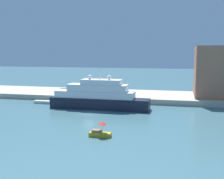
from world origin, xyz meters
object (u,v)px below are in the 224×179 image
(large_yacht, at_px, (98,97))
(small_motorboat, at_px, (100,131))
(work_barge, at_px, (42,102))
(person_figure, at_px, (72,92))
(parked_car, at_px, (65,91))
(harbor_building, at_px, (220,71))
(mooring_bollard, at_px, (111,95))

(large_yacht, relative_size, small_motorboat, 6.73)
(work_barge, xyz_separation_m, person_figure, (5.90, 8.76, 2.00))
(small_motorboat, height_order, work_barge, small_motorboat)
(person_figure, bearing_deg, parked_car, 141.60)
(harbor_building, height_order, mooring_bollard, harbor_building)
(large_yacht, bearing_deg, work_barge, 168.99)
(small_motorboat, distance_m, mooring_bollard, 35.05)
(large_yacht, relative_size, harbor_building, 1.71)
(work_barge, height_order, person_figure, person_figure)
(parked_car, distance_m, person_figure, 4.90)
(work_barge, height_order, mooring_bollard, mooring_bollard)
(harbor_building, bearing_deg, mooring_bollard, -163.87)
(harbor_building, xyz_separation_m, mooring_bollard, (-31.47, -9.10, -7.08))
(person_figure, bearing_deg, work_barge, -123.98)
(parked_car, xyz_separation_m, mooring_bollard, (16.81, -5.11, -0.18))
(person_figure, bearing_deg, large_yacht, -45.41)
(parked_car, distance_m, mooring_bollard, 17.57)
(parked_car, bearing_deg, small_motorboat, -59.37)
(mooring_bollard, bearing_deg, work_barge, -160.49)
(mooring_bollard, bearing_deg, parked_car, 163.08)
(harbor_building, relative_size, mooring_bollard, 17.16)
(work_barge, bearing_deg, parked_car, 80.09)
(work_barge, bearing_deg, mooring_bollard, 19.51)
(large_yacht, distance_m, person_figure, 17.22)
(large_yacht, relative_size, work_barge, 5.46)
(work_barge, relative_size, person_figure, 2.69)
(mooring_bollard, bearing_deg, large_yacht, -94.97)
(large_yacht, relative_size, mooring_bollard, 29.31)
(harbor_building, relative_size, person_figure, 8.60)
(large_yacht, xyz_separation_m, small_motorboat, (7.48, -24.22, -2.16))
(work_barge, distance_m, mooring_bollard, 20.08)
(small_motorboat, height_order, harbor_building, harbor_building)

